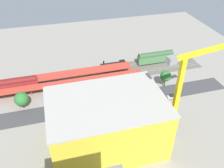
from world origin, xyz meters
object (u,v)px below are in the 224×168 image
at_px(locomotive, 114,65).
at_px(parked_car_2, 133,102).
at_px(box_truck_0, 61,111).
at_px(street_tree_0, 75,90).
at_px(street_tree_1, 22,99).
at_px(passenger_coach, 155,57).
at_px(box_truck_2, 105,106).
at_px(construction_building, 107,124).
at_px(street_tree_2, 166,76).
at_px(parked_car_3, 115,107).
at_px(box_truck_1, 72,111).
at_px(platform_canopy_far, 56,75).
at_px(traffic_light, 93,104).
at_px(freight_coach_far, 14,85).
at_px(platform_canopy_near, 67,82).
at_px(tower_crane, 183,89).
at_px(parked_car_0, 173,96).
at_px(parked_car_1, 154,99).
at_px(parked_car_4, 92,109).

height_order(locomotive, parked_car_2, locomotive).
xyz_separation_m(box_truck_0, street_tree_0, (-6.38, -7.73, 2.96)).
bearing_deg(street_tree_1, passenger_coach, -162.91).
height_order(locomotive, box_truck_2, locomotive).
relative_size(construction_building, street_tree_2, 4.39).
xyz_separation_m(passenger_coach, street_tree_1, (63.95, 19.67, 1.26)).
relative_size(parked_car_3, box_truck_1, 0.47).
distance_m(platform_canopy_far, construction_building, 42.44).
bearing_deg(traffic_light, street_tree_1, -20.67).
relative_size(passenger_coach, street_tree_0, 2.62).
xyz_separation_m(freight_coach_far, street_tree_0, (-24.31, 12.19, 1.23)).
bearing_deg(box_truck_0, construction_building, 126.17).
xyz_separation_m(locomotive, parked_car_3, (7.76, 28.90, -1.00)).
distance_m(platform_canopy_near, street_tree_2, 42.44).
distance_m(passenger_coach, tower_crane, 50.55).
bearing_deg(parked_car_0, box_truck_2, -0.81).
distance_m(street_tree_1, street_tree_2, 59.58).
bearing_deg(street_tree_1, tower_crane, 152.42).
height_order(parked_car_3, box_truck_2, box_truck_2).
distance_m(parked_car_3, traffic_light, 9.34).
height_order(passenger_coach, parked_car_3, passenger_coach).
height_order(platform_canopy_near, parked_car_0, platform_canopy_near).
bearing_deg(platform_canopy_near, platform_canopy_far, -57.85).
distance_m(construction_building, street_tree_0, 27.34).
bearing_deg(tower_crane, parked_car_2, -63.90).
xyz_separation_m(platform_canopy_far, parked_car_2, (-28.45, 22.97, -3.07)).
bearing_deg(parked_car_3, street_tree_1, -14.95).
relative_size(parked_car_1, tower_crane, 0.14).
xyz_separation_m(street_tree_0, street_tree_2, (-39.19, 1.28, 0.91)).
xyz_separation_m(street_tree_1, traffic_light, (-25.95, 9.79, -0.25)).
bearing_deg(passenger_coach, parked_car_0, 80.92).
height_order(construction_building, traffic_light, construction_building).
relative_size(locomotive, parked_car_0, 2.85).
bearing_deg(parked_car_3, construction_building, 66.23).
distance_m(tower_crane, box_truck_0, 45.40).
distance_m(street_tree_1, traffic_light, 27.73).
distance_m(parked_car_2, construction_building, 23.98).
height_order(street_tree_2, traffic_light, street_tree_2).
distance_m(box_truck_1, street_tree_0, 9.94).
bearing_deg(parked_car_0, street_tree_2, -91.62).
height_order(box_truck_0, street_tree_2, street_tree_2).
bearing_deg(street_tree_1, box_truck_2, 164.04).
bearing_deg(platform_canopy_near, parked_car_4, 115.29).
xyz_separation_m(locomotive, construction_building, (14.95, 45.22, 7.12)).
bearing_deg(street_tree_0, parked_car_2, 157.47).
distance_m(platform_canopy_near, street_tree_0, 7.67).
xyz_separation_m(locomotive, tower_crane, (-8.90, 46.44, 16.93)).
height_order(parked_car_2, street_tree_0, street_tree_0).
xyz_separation_m(locomotive, parked_car_0, (-16.99, 28.90, -0.96)).
bearing_deg(street_tree_2, street_tree_1, -0.74).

